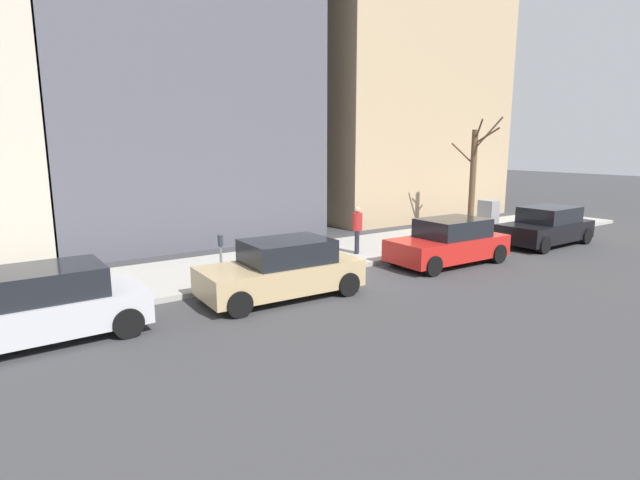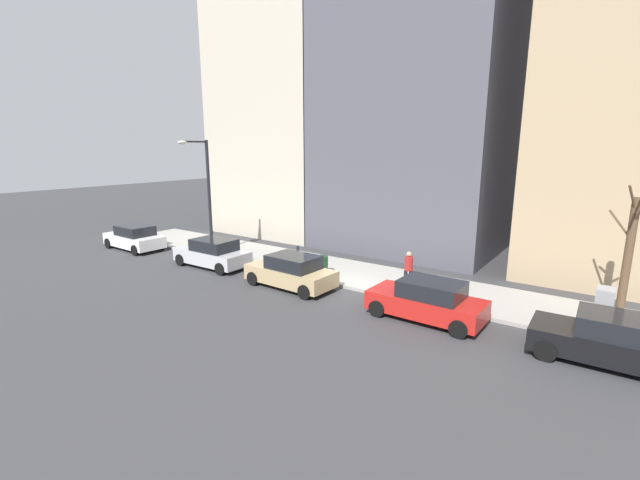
% 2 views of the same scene
% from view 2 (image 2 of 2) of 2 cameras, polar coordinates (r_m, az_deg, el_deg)
% --- Properties ---
extents(ground_plane, '(120.00, 120.00, 0.00)m').
position_cam_2_polar(ground_plane, '(19.45, 3.47, -6.53)').
color(ground_plane, '#38383A').
extents(sidewalk, '(4.00, 36.00, 0.15)m').
position_cam_2_polar(sidewalk, '(21.07, 6.39, -4.88)').
color(sidewalk, '#9E9B93').
rests_on(sidewalk, ground).
extents(parked_car_black, '(2.02, 4.25, 1.52)m').
position_cam_2_polar(parked_car_black, '(15.42, 34.39, -11.02)').
color(parked_car_black, black).
rests_on(parked_car_black, ground).
extents(parked_car_red, '(1.99, 4.23, 1.52)m').
position_cam_2_polar(parked_car_red, '(16.38, 14.10, -7.85)').
color(parked_car_red, red).
rests_on(parked_car_red, ground).
extents(parked_car_tan, '(2.04, 4.26, 1.52)m').
position_cam_2_polar(parked_car_tan, '(19.47, -3.86, -4.24)').
color(parked_car_tan, tan).
rests_on(parked_car_tan, ground).
extents(parked_car_silver, '(2.00, 4.24, 1.52)m').
position_cam_2_polar(parked_car_silver, '(23.44, -14.12, -1.73)').
color(parked_car_silver, '#B7B7BC').
rests_on(parked_car_silver, ground).
extents(parked_car_white, '(2.00, 4.24, 1.52)m').
position_cam_2_polar(parked_car_white, '(29.00, -23.51, 0.28)').
color(parked_car_white, white).
rests_on(parked_car_white, ground).
extents(parking_meter, '(0.14, 0.10, 1.35)m').
position_cam_2_polar(parking_meter, '(21.27, -3.01, -2.12)').
color(parking_meter, slate).
rests_on(parking_meter, sidewalk).
extents(utility_box, '(0.83, 0.61, 1.43)m').
position_cam_2_polar(utility_box, '(17.76, 33.60, -7.63)').
color(utility_box, '#A8A399').
rests_on(utility_box, sidewalk).
extents(streetlamp, '(1.97, 0.32, 6.50)m').
position_cam_2_polar(streetlamp, '(25.19, -15.08, 6.76)').
color(streetlamp, black).
rests_on(streetlamp, sidewalk).
extents(bare_tree, '(1.93, 1.32, 4.99)m').
position_cam_2_polar(bare_tree, '(18.56, 35.83, -1.67)').
color(bare_tree, brown).
rests_on(bare_tree, sidewalk).
extents(trash_bin, '(0.56, 0.56, 0.90)m').
position_cam_2_polar(trash_bin, '(21.02, 0.30, -3.34)').
color(trash_bin, '#14381E').
rests_on(trash_bin, sidewalk).
extents(pedestrian_near_meter, '(0.36, 0.36, 1.66)m').
position_cam_2_polar(pedestrian_near_meter, '(19.19, 11.71, -3.64)').
color(pedestrian_near_meter, '#1E1E2D').
rests_on(pedestrian_near_meter, sidewalk).
extents(office_block_center, '(10.67, 10.67, 23.82)m').
position_cam_2_polar(office_block_center, '(29.20, 13.87, 23.12)').
color(office_block_center, '#4C4C56').
rests_on(office_block_center, ground).
extents(office_tower_right, '(9.19, 9.19, 26.45)m').
position_cam_2_polar(office_tower_right, '(33.86, -3.72, 24.15)').
color(office_tower_right, '#BCB29E').
rests_on(office_tower_right, ground).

